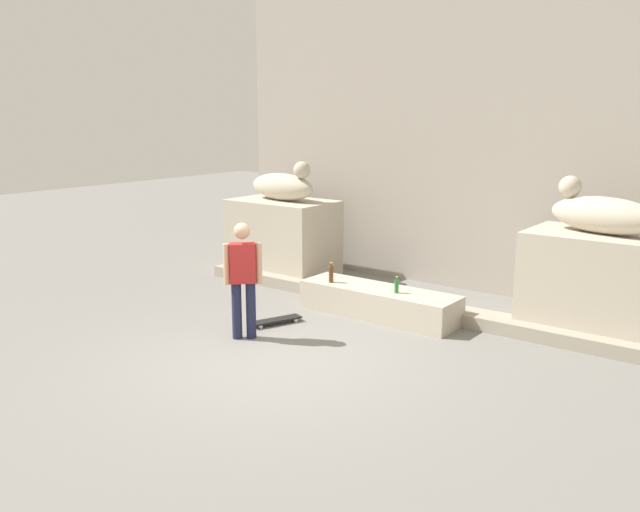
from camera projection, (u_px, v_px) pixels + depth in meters
ground_plane at (278, 360)px, 8.67m from camera, size 40.00×40.00×0.00m
facade_wall at (459, 135)px, 12.00m from camera, size 9.26×0.60×5.52m
pedestal_left at (283, 238)px, 13.06m from camera, size 2.00×1.28×1.49m
pedestal_right at (598, 285)px, 9.54m from camera, size 2.00×1.28×1.49m
statue_reclining_left at (284, 186)px, 12.81m from camera, size 1.66×0.75×0.78m
statue_reclining_right at (602, 213)px, 9.35m from camera, size 1.68×0.89×0.78m
ledge_block at (379, 302)px, 10.51m from camera, size 2.60×0.76×0.46m
skater at (243, 275)px, 9.34m from camera, size 0.41×0.40×1.67m
skateboard at (276, 320)px, 10.14m from camera, size 0.48×0.82×0.08m
bottle_brown at (331, 274)px, 10.78m from camera, size 0.08×0.08×0.33m
bottle_green at (397, 286)px, 10.16m from camera, size 0.06×0.06×0.26m
stair_step at (395, 303)px, 10.92m from camera, size 7.93×0.50×0.20m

